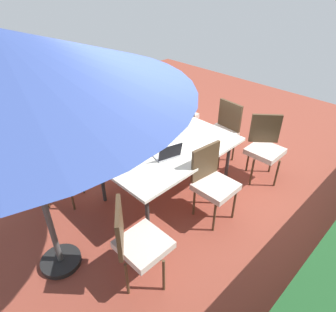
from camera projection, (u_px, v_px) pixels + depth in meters
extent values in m
cube|color=brown|center=(168.00, 190.00, 4.44)|extent=(10.00, 10.00, 0.02)
cube|color=silver|center=(168.00, 148.00, 4.05)|extent=(1.90, 1.21, 0.04)
cylinder|color=#333333|center=(183.00, 139.00, 4.99)|extent=(0.05, 0.05, 0.69)
cylinder|color=#333333|center=(102.00, 181.00, 4.04)|extent=(0.05, 0.05, 0.69)
cylinder|color=#333333|center=(228.00, 161.00, 4.45)|extent=(0.05, 0.05, 0.69)
cylinder|color=#333333|center=(147.00, 214.00, 3.50)|extent=(0.05, 0.05, 0.69)
cylinder|color=#4C4C4C|center=(36.00, 176.00, 2.69)|extent=(0.06, 0.06, 2.42)
cone|color=#33478C|center=(1.00, 62.00, 2.14)|extent=(2.84, 2.84, 0.47)
cylinder|color=black|center=(61.00, 261.00, 3.34)|extent=(0.44, 0.44, 0.06)
cube|color=beige|center=(220.00, 134.00, 4.84)|extent=(0.46, 0.46, 0.08)
cube|color=#4C3823|center=(230.00, 115.00, 4.80)|extent=(0.08, 0.44, 0.45)
cylinder|color=#4C3823|center=(203.00, 147.00, 5.00)|extent=(0.03, 0.03, 0.45)
cylinder|color=#4C3823|center=(219.00, 156.00, 4.77)|extent=(0.03, 0.03, 0.45)
cylinder|color=#4C3823|center=(217.00, 140.00, 5.19)|extent=(0.03, 0.03, 0.45)
cylinder|color=#4C3823|center=(234.00, 149.00, 4.96)|extent=(0.03, 0.03, 0.45)
cube|color=beige|center=(130.00, 140.00, 4.66)|extent=(0.46, 0.46, 0.08)
cube|color=#4C3823|center=(138.00, 130.00, 4.40)|extent=(0.44, 0.06, 0.45)
cylinder|color=#4C3823|center=(132.00, 146.00, 5.02)|extent=(0.03, 0.03, 0.45)
cylinder|color=#4C3823|center=(115.00, 155.00, 4.80)|extent=(0.03, 0.03, 0.45)
cylinder|color=#4C3823|center=(147.00, 154.00, 4.82)|extent=(0.03, 0.03, 0.45)
cylinder|color=#4C3823|center=(130.00, 164.00, 4.59)|extent=(0.03, 0.03, 0.45)
cube|color=beige|center=(216.00, 187.00, 3.70)|extent=(0.46, 0.46, 0.08)
cube|color=#4C3823|center=(205.00, 162.00, 3.70)|extent=(0.44, 0.09, 0.45)
cylinder|color=#4C3823|center=(214.00, 217.00, 3.64)|extent=(0.03, 0.03, 0.45)
cylinder|color=#4C3823|center=(234.00, 204.00, 3.83)|extent=(0.03, 0.03, 0.45)
cylinder|color=#4C3823|center=(194.00, 201.00, 3.87)|extent=(0.03, 0.03, 0.45)
cylinder|color=#4C3823|center=(214.00, 190.00, 4.06)|extent=(0.03, 0.03, 0.45)
cube|color=beige|center=(181.00, 116.00, 5.41)|extent=(0.46, 0.46, 0.08)
cube|color=#4C3823|center=(194.00, 102.00, 5.25)|extent=(0.35, 0.32, 0.45)
cylinder|color=#4C3823|center=(172.00, 124.00, 5.71)|extent=(0.03, 0.03, 0.45)
cylinder|color=#4C3823|center=(171.00, 133.00, 5.41)|extent=(0.03, 0.03, 0.45)
cylinder|color=#4C3823|center=(191.00, 125.00, 5.70)|extent=(0.03, 0.03, 0.45)
cylinder|color=#4C3823|center=(191.00, 134.00, 5.39)|extent=(0.03, 0.03, 0.45)
cube|color=beige|center=(143.00, 245.00, 2.95)|extent=(0.46, 0.46, 0.08)
cube|color=#4C3823|center=(120.00, 227.00, 2.78)|extent=(0.30, 0.37, 0.45)
cylinder|color=#4C3823|center=(164.00, 275.00, 2.96)|extent=(0.03, 0.03, 0.45)
cylinder|color=#4C3823|center=(160.00, 247.00, 3.26)|extent=(0.03, 0.03, 0.45)
cylinder|color=#4C3823|center=(127.00, 279.00, 2.93)|extent=(0.03, 0.03, 0.45)
cylinder|color=#4C3823|center=(127.00, 250.00, 3.23)|extent=(0.03, 0.03, 0.45)
cube|color=beige|center=(61.00, 172.00, 3.97)|extent=(0.46, 0.46, 0.08)
cube|color=#4C3823|center=(49.00, 164.00, 3.65)|extent=(0.30, 0.37, 0.45)
cylinder|color=#4C3823|center=(82.00, 180.00, 4.25)|extent=(0.03, 0.03, 0.45)
cylinder|color=#4C3823|center=(58.00, 178.00, 4.29)|extent=(0.03, 0.03, 0.45)
cylinder|color=#4C3823|center=(72.00, 197.00, 3.95)|extent=(0.03, 0.03, 0.45)
cylinder|color=#4C3823|center=(46.00, 195.00, 3.99)|extent=(0.03, 0.03, 0.45)
cube|color=beige|center=(265.00, 151.00, 4.40)|extent=(0.46, 0.46, 0.08)
cube|color=#4C3823|center=(265.00, 128.00, 4.43)|extent=(0.32, 0.36, 0.45)
cylinder|color=#4C3823|center=(252.00, 172.00, 4.40)|extent=(0.03, 0.03, 0.45)
cylinder|color=#4C3823|center=(277.00, 173.00, 4.38)|extent=(0.03, 0.03, 0.45)
cylinder|color=#4C3823|center=(248.00, 159.00, 4.71)|extent=(0.03, 0.03, 0.45)
cylinder|color=#4C3823|center=(271.00, 160.00, 4.68)|extent=(0.03, 0.03, 0.45)
cube|color=#B7B7BC|center=(166.00, 155.00, 3.85)|extent=(0.37, 0.30, 0.02)
cube|color=black|center=(170.00, 152.00, 3.71)|extent=(0.32, 0.14, 0.20)
cylinder|color=#286B33|center=(156.00, 138.00, 4.15)|extent=(0.08, 0.08, 0.09)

